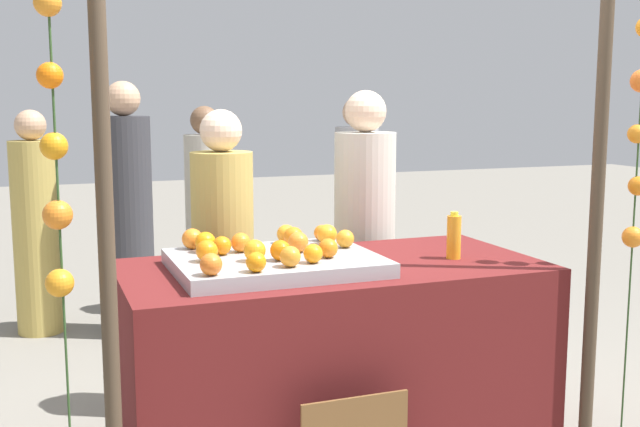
# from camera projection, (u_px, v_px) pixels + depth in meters

# --- Properties ---
(stall_counter) EXTENTS (1.80, 0.89, 0.88)m
(stall_counter) POSITION_uv_depth(u_px,v_px,m) (332.00, 363.00, 3.41)
(stall_counter) COLOR #5B1919
(stall_counter) RESTS_ON ground_plane
(orange_tray) EXTENTS (0.84, 0.65, 0.06)m
(orange_tray) POSITION_uv_depth(u_px,v_px,m) (275.00, 263.00, 3.23)
(orange_tray) COLOR #9EA0A5
(orange_tray) RESTS_ON stall_counter
(orange_0) EXTENTS (0.08, 0.08, 0.08)m
(orange_0) POSITION_uv_depth(u_px,v_px,m) (241.00, 242.00, 3.30)
(orange_0) COLOR orange
(orange_0) RESTS_ON orange_tray
(orange_1) EXTENTS (0.09, 0.09, 0.09)m
(orange_1) POSITION_uv_depth(u_px,v_px,m) (192.00, 239.00, 3.37)
(orange_1) COLOR orange
(orange_1) RESTS_ON orange_tray
(orange_2) EXTENTS (0.08, 0.08, 0.08)m
(orange_2) POSITION_uv_depth(u_px,v_px,m) (211.00, 264.00, 2.86)
(orange_2) COLOR orange
(orange_2) RESTS_ON orange_tray
(orange_3) EXTENTS (0.07, 0.07, 0.07)m
(orange_3) POSITION_uv_depth(u_px,v_px,m) (322.00, 233.00, 3.56)
(orange_3) COLOR orange
(orange_3) RESTS_ON orange_tray
(orange_4) EXTENTS (0.09, 0.09, 0.09)m
(orange_4) POSITION_uv_depth(u_px,v_px,m) (205.00, 242.00, 3.29)
(orange_4) COLOR orange
(orange_4) RESTS_ON orange_tray
(orange_5) EXTENTS (0.08, 0.08, 0.08)m
(orange_5) POSITION_uv_depth(u_px,v_px,m) (222.00, 246.00, 3.24)
(orange_5) COLOR orange
(orange_5) RESTS_ON orange_tray
(orange_6) EXTENTS (0.08, 0.08, 0.08)m
(orange_6) POSITION_uv_depth(u_px,v_px,m) (290.00, 257.00, 3.01)
(orange_6) COLOR orange
(orange_6) RESTS_ON orange_tray
(orange_7) EXTENTS (0.09, 0.09, 0.09)m
(orange_7) POSITION_uv_depth(u_px,v_px,m) (298.00, 242.00, 3.29)
(orange_7) COLOR orange
(orange_7) RESTS_ON orange_tray
(orange_8) EXTENTS (0.08, 0.08, 0.08)m
(orange_8) POSITION_uv_depth(u_px,v_px,m) (345.00, 239.00, 3.40)
(orange_8) COLOR orange
(orange_8) RESTS_ON orange_tray
(orange_9) EXTENTS (0.09, 0.09, 0.09)m
(orange_9) POSITION_uv_depth(u_px,v_px,m) (207.00, 251.00, 3.10)
(orange_9) COLOR orange
(orange_9) RESTS_ON orange_tray
(orange_10) EXTENTS (0.09, 0.09, 0.09)m
(orange_10) POSITION_uv_depth(u_px,v_px,m) (327.00, 234.00, 3.47)
(orange_10) COLOR orange
(orange_10) RESTS_ON orange_tray
(orange_11) EXTENTS (0.09, 0.09, 0.09)m
(orange_11) POSITION_uv_depth(u_px,v_px,m) (255.00, 251.00, 3.11)
(orange_11) COLOR orange
(orange_11) RESTS_ON orange_tray
(orange_12) EXTENTS (0.08, 0.08, 0.08)m
(orange_12) POSITION_uv_depth(u_px,v_px,m) (328.00, 248.00, 3.18)
(orange_12) COLOR orange
(orange_12) RESTS_ON orange_tray
(orange_13) EXTENTS (0.08, 0.08, 0.08)m
(orange_13) POSITION_uv_depth(u_px,v_px,m) (256.00, 262.00, 2.92)
(orange_13) COLOR orange
(orange_13) RESTS_ON orange_tray
(orange_14) EXTENTS (0.08, 0.08, 0.08)m
(orange_14) POSITION_uv_depth(u_px,v_px,m) (313.00, 254.00, 3.08)
(orange_14) COLOR orange
(orange_14) RESTS_ON orange_tray
(orange_15) EXTENTS (0.09, 0.09, 0.09)m
(orange_15) POSITION_uv_depth(u_px,v_px,m) (286.00, 234.00, 3.50)
(orange_15) COLOR orange
(orange_15) RESTS_ON orange_tray
(orange_16) EXTENTS (0.08, 0.08, 0.08)m
(orange_16) POSITION_uv_depth(u_px,v_px,m) (280.00, 250.00, 3.12)
(orange_16) COLOR orange
(orange_16) RESTS_ON orange_tray
(orange_17) EXTENTS (0.09, 0.09, 0.09)m
(orange_17) POSITION_uv_depth(u_px,v_px,m) (293.00, 237.00, 3.43)
(orange_17) COLOR orange
(orange_17) RESTS_ON orange_tray
(juice_bottle) EXTENTS (0.06, 0.06, 0.21)m
(juice_bottle) POSITION_uv_depth(u_px,v_px,m) (454.00, 237.00, 3.45)
(juice_bottle) COLOR orange
(juice_bottle) RESTS_ON stall_counter
(vendor_left) EXTENTS (0.31, 0.31, 1.54)m
(vendor_left) POSITION_uv_depth(u_px,v_px,m) (224.00, 274.00, 3.90)
(vendor_left) COLOR tan
(vendor_left) RESTS_ON ground_plane
(vendor_right) EXTENTS (0.33, 0.33, 1.63)m
(vendor_right) POSITION_uv_depth(u_px,v_px,m) (364.00, 253.00, 4.20)
(vendor_right) COLOR beige
(vendor_right) RESTS_ON ground_plane
(crowd_person_0) EXTENTS (0.34, 0.34, 1.70)m
(crowd_person_0) POSITION_uv_depth(u_px,v_px,m) (127.00, 218.00, 5.20)
(crowd_person_0) COLOR #333338
(crowd_person_0) RESTS_ON ground_plane
(crowd_person_1) EXTENTS (0.32, 0.32, 1.60)m
(crowd_person_1) POSITION_uv_depth(u_px,v_px,m) (356.00, 213.00, 5.80)
(crowd_person_1) COLOR #99999E
(crowd_person_1) RESTS_ON ground_plane
(crowd_person_2) EXTENTS (0.31, 0.31, 1.54)m
(crowd_person_2) POSITION_uv_depth(u_px,v_px,m) (207.00, 218.00, 5.74)
(crowd_person_2) COLOR beige
(crowd_person_2) RESTS_ON ground_plane
(crowd_person_3) EXTENTS (0.30, 0.30, 1.52)m
(crowd_person_3) POSITION_uv_depth(u_px,v_px,m) (36.00, 231.00, 5.24)
(crowd_person_3) COLOR tan
(crowd_person_3) RESTS_ON ground_plane
(canopy_post_left) EXTENTS (0.06, 0.06, 2.18)m
(canopy_post_left) POSITION_uv_depth(u_px,v_px,m) (107.00, 254.00, 2.52)
(canopy_post_left) COLOR #473828
(canopy_post_left) RESTS_ON ground_plane
(canopy_post_right) EXTENTS (0.06, 0.06, 2.18)m
(canopy_post_right) POSITION_uv_depth(u_px,v_px,m) (596.00, 221.00, 3.21)
(canopy_post_right) COLOR #473828
(canopy_post_right) RESTS_ON ground_plane
(garland_strand_left) EXTENTS (0.10, 0.11, 1.98)m
(garland_strand_left) POSITION_uv_depth(u_px,v_px,m) (55.00, 163.00, 2.43)
(garland_strand_left) COLOR #2D4C23
(garland_strand_left) RESTS_ON ground_plane
(garland_strand_right) EXTENTS (0.11, 0.10, 1.98)m
(garland_strand_right) POSITION_uv_depth(u_px,v_px,m) (639.00, 134.00, 3.23)
(garland_strand_right) COLOR #2D4C23
(garland_strand_right) RESTS_ON ground_plane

